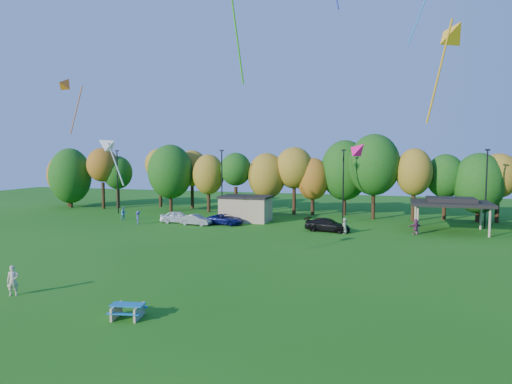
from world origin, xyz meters
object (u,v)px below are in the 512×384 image
(car_c, at_px, (225,219))
(car_d, at_px, (327,225))
(picnic_table, at_px, (128,310))
(car_b, at_px, (196,220))
(car_a, at_px, (178,217))
(kite_flyer, at_px, (13,281))

(car_c, relative_size, car_d, 0.91)
(picnic_table, distance_m, car_c, 31.75)
(car_b, relative_size, car_c, 0.85)
(car_b, bearing_deg, car_d, -85.94)
(car_d, bearing_deg, picnic_table, 177.42)
(car_a, bearing_deg, car_d, -106.78)
(car_b, height_order, car_c, car_b)
(car_b, distance_m, car_d, 15.79)
(kite_flyer, distance_m, car_b, 28.38)
(car_a, bearing_deg, car_c, -100.16)
(car_d, bearing_deg, car_c, 93.12)
(car_d, bearing_deg, car_b, 99.57)
(kite_flyer, height_order, car_c, kite_flyer)
(kite_flyer, relative_size, car_d, 0.37)
(car_a, relative_size, car_d, 0.86)
(picnic_table, height_order, car_c, car_c)
(picnic_table, distance_m, kite_flyer, 8.85)
(picnic_table, xyz_separation_m, car_c, (-6.26, 31.12, 0.20))
(car_b, xyz_separation_m, car_c, (3.24, 1.43, -0.00))
(kite_flyer, bearing_deg, car_d, 28.40)
(car_a, xyz_separation_m, car_b, (2.92, -1.04, -0.10))
(car_c, bearing_deg, car_a, 103.59)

